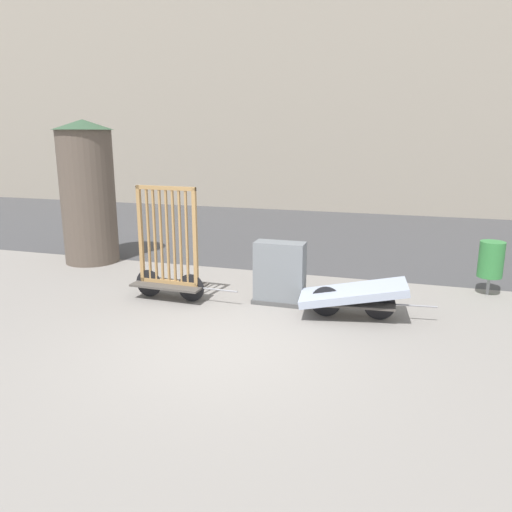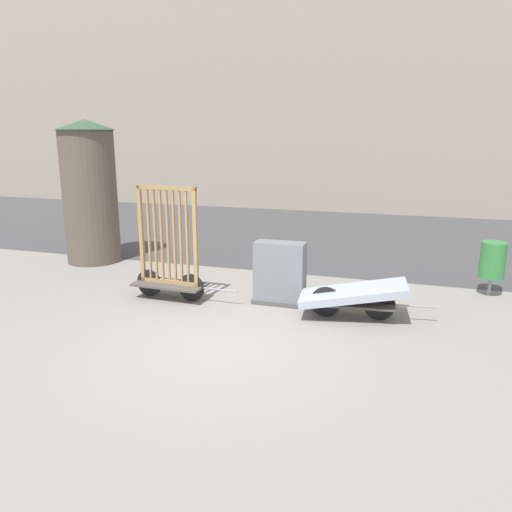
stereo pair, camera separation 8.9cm
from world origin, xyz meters
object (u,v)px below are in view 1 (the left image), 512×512
(utility_cabinet, at_px, (280,275))
(trash_bin, at_px, (491,260))
(advertising_column, at_px, (88,191))
(bike_cart_with_bedframe, at_px, (169,261))
(bike_cart_with_mattress, at_px, (353,295))

(utility_cabinet, bearing_deg, trash_bin, 24.09)
(advertising_column, bearing_deg, utility_cabinet, -18.01)
(bike_cart_with_bedframe, height_order, utility_cabinet, bike_cart_with_bedframe)
(utility_cabinet, bearing_deg, bike_cart_with_mattress, -15.01)
(bike_cart_with_bedframe, height_order, trash_bin, bike_cart_with_bedframe)
(bike_cart_with_mattress, height_order, utility_cabinet, utility_cabinet)
(trash_bin, xyz_separation_m, advertising_column, (-9.10, 0.00, 1.03))
(bike_cart_with_mattress, distance_m, trash_bin, 3.22)
(bike_cart_with_bedframe, xyz_separation_m, utility_cabinet, (2.09, 0.38, -0.20))
(utility_cabinet, height_order, trash_bin, utility_cabinet)
(bike_cart_with_mattress, distance_m, advertising_column, 7.12)
(bike_cart_with_mattress, distance_m, utility_cabinet, 1.46)
(trash_bin, bearing_deg, bike_cart_with_bedframe, -160.56)
(bike_cart_with_mattress, xyz_separation_m, trash_bin, (2.43, 2.09, 0.30))
(bike_cart_with_mattress, bearing_deg, utility_cabinet, 158.48)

